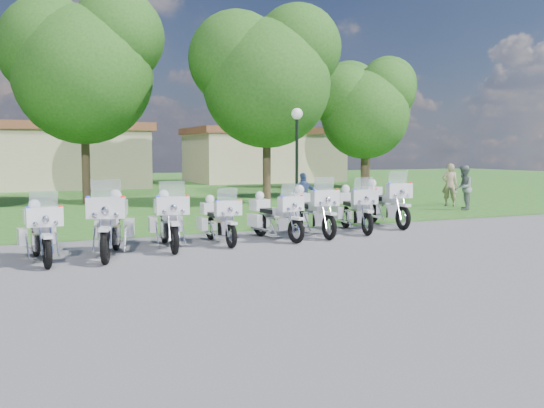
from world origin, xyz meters
name	(u,v)px	position (x,y,z in m)	size (l,w,h in m)	color
ground	(326,244)	(0.00, 0.00, 0.00)	(100.00, 100.00, 0.00)	#5E5E63
grass_lawn	(128,187)	(0.00, 27.00, 0.00)	(100.00, 48.00, 0.01)	#26621F
motorcycle_0	(40,231)	(-6.75, 0.29, 0.65)	(0.87, 2.32, 1.56)	black
motorcycle_1	(112,223)	(-5.24, 0.39, 0.73)	(1.31, 2.55, 1.76)	black
motorcycle_2	(168,219)	(-3.80, 1.01, 0.70)	(0.98, 2.47, 1.66)	black
motorcycle_3	(219,219)	(-2.44, 1.21, 0.61)	(0.72, 2.16, 1.45)	black
motorcycle_4	(275,216)	(-0.85, 1.27, 0.63)	(1.02, 2.23, 1.51)	black
motorcycle_5	(311,210)	(0.41, 1.57, 0.70)	(0.82, 2.48, 1.66)	black
motorcycle_6	(354,208)	(1.96, 1.81, 0.67)	(1.06, 2.38, 1.61)	black
motorcycle_7	(384,202)	(3.48, 2.51, 0.74)	(0.96, 2.62, 1.76)	black
lamp_post	(297,133)	(2.99, 7.74, 3.03)	(0.44, 0.44, 4.00)	black
tree_1	(82,62)	(-4.14, 14.65, 6.24)	(7.07, 6.03, 9.43)	#38281C
tree_2	(265,71)	(3.28, 11.52, 5.85)	(6.63, 5.65, 8.84)	#38281C
tree_3	(364,107)	(9.39, 13.06, 4.59)	(5.21, 4.44, 6.94)	#38281C
tree_4	(367,101)	(14.27, 20.38, 5.61)	(6.35, 5.42, 8.47)	#38281C
building_west	(28,155)	(-6.00, 28.00, 2.07)	(14.56, 8.32, 4.10)	tan
building_east	(263,155)	(11.00, 30.00, 2.07)	(11.44, 7.28, 4.10)	tan
bystander_a	(450,185)	(9.90, 7.07, 0.90)	(0.66, 0.43, 1.81)	tan
bystander_b	(463,188)	(9.26, 5.49, 0.89)	(0.86, 0.67, 1.77)	slate
bystander_c	(304,196)	(2.10, 5.39, 0.79)	(0.93, 0.39, 1.59)	#384E87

